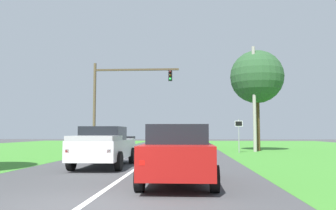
# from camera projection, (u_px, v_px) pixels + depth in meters

# --- Properties ---
(ground_plane) EXTENTS (120.00, 120.00, 0.00)m
(ground_plane) POSITION_uv_depth(u_px,v_px,m) (148.00, 161.00, 19.22)
(ground_plane) COLOR #424244
(lane_centre_stripe) EXTENTS (0.16, 41.40, 0.01)m
(lane_centre_stripe) POSITION_uv_depth(u_px,v_px,m) (93.00, 198.00, 8.28)
(lane_centre_stripe) COLOR white
(lane_centre_stripe) RESTS_ON ground_plane
(red_suv_near) EXTENTS (2.24, 4.84, 1.81)m
(red_suv_near) POSITION_uv_depth(u_px,v_px,m) (178.00, 152.00, 10.75)
(red_suv_near) COLOR #9E1411
(red_suv_near) RESTS_ON ground_plane
(pickup_truck_lead) EXTENTS (2.25, 5.54, 1.84)m
(pickup_truck_lead) POSITION_uv_depth(u_px,v_px,m) (104.00, 146.00, 15.84)
(pickup_truck_lead) COLOR silver
(pickup_truck_lead) RESTS_ON ground_plane
(traffic_light) EXTENTS (7.39, 0.40, 7.56)m
(traffic_light) POSITION_uv_depth(u_px,v_px,m) (117.00, 93.00, 29.68)
(traffic_light) COLOR brown
(traffic_light) RESTS_ON ground_plane
(keep_moving_sign) EXTENTS (0.60, 0.09, 2.60)m
(keep_moving_sign) POSITION_uv_depth(u_px,v_px,m) (239.00, 131.00, 26.90)
(keep_moving_sign) COLOR gray
(keep_moving_sign) RESTS_ON ground_plane
(oak_tree_right) EXTENTS (4.54, 4.54, 8.62)m
(oak_tree_right) POSITION_uv_depth(u_px,v_px,m) (257.00, 77.00, 29.73)
(oak_tree_right) COLOR #4C351E
(oak_tree_right) RESTS_ON ground_plane
(crossing_suv_far) EXTENTS (4.55, 2.20, 1.82)m
(crossing_suv_far) POSITION_uv_depth(u_px,v_px,m) (108.00, 139.00, 30.38)
(crossing_suv_far) COLOR black
(crossing_suv_far) RESTS_ON ground_plane
(utility_pole_right) EXTENTS (0.28, 0.28, 8.68)m
(utility_pole_right) POSITION_uv_depth(u_px,v_px,m) (254.00, 99.00, 28.31)
(utility_pole_right) COLOR #9E998E
(utility_pole_right) RESTS_ON ground_plane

